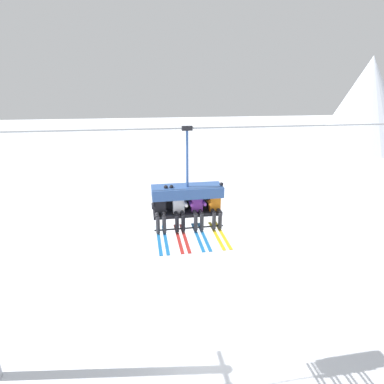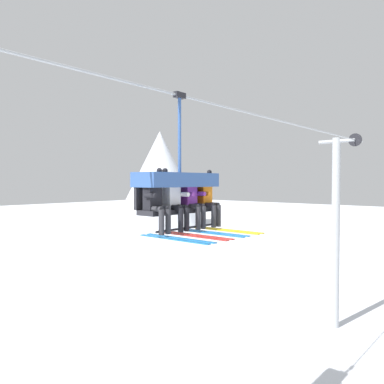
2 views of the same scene
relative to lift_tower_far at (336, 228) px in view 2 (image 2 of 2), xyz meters
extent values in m
cone|color=silver|center=(22.95, 35.31, 2.62)|extent=(14.23, 14.23, 14.29)
cylinder|color=#9EA3A8|center=(0.00, 0.02, -0.23)|extent=(0.36, 0.36, 8.57)
cylinder|color=#9EA3A8|center=(0.00, 0.02, 3.91)|extent=(0.16, 1.60, 0.16)
cylinder|color=black|center=(0.00, -0.78, 3.91)|extent=(0.08, 0.56, 0.56)
cylinder|color=#9EA3A8|center=(-8.86, -0.78, 3.91)|extent=(19.73, 0.05, 0.05)
cube|color=#232328|center=(-11.16, -0.78, 1.48)|extent=(1.97, 0.48, 0.10)
cube|color=#232328|center=(-11.16, -0.50, 1.76)|extent=(1.97, 0.08, 0.45)
cube|color=#335699|center=(-11.16, -0.72, 2.13)|extent=(2.01, 0.68, 0.30)
cylinder|color=black|center=(-11.16, -1.10, 1.15)|extent=(1.97, 0.04, 0.04)
cylinder|color=#335699|center=(-11.16, -0.78, 3.07)|extent=(0.07, 0.07, 1.57)
cube|color=black|center=(-11.16, -0.78, 3.91)|extent=(0.28, 0.12, 0.12)
cube|color=black|center=(-11.95, -0.80, 1.79)|extent=(0.32, 0.22, 0.52)
sphere|color=#284C93|center=(-11.95, -0.80, 2.15)|extent=(0.22, 0.22, 0.22)
ellipsoid|color=black|center=(-11.95, -0.90, 2.15)|extent=(0.17, 0.04, 0.08)
cylinder|color=#2D2D33|center=(-12.04, -0.97, 1.57)|extent=(0.11, 0.34, 0.11)
cylinder|color=#2D2D33|center=(-11.86, -0.97, 1.57)|extent=(0.11, 0.34, 0.11)
cylinder|color=#2D2D33|center=(-12.04, -1.14, 1.33)|extent=(0.11, 0.11, 0.48)
cylinder|color=#2D2D33|center=(-11.86, -1.14, 1.33)|extent=(0.11, 0.11, 0.48)
cube|color=#1E6BB2|center=(-12.04, -1.44, 1.04)|extent=(0.09, 1.70, 0.02)
cube|color=#1E6BB2|center=(-11.86, -1.44, 1.04)|extent=(0.09, 1.70, 0.02)
cylinder|color=black|center=(-12.14, -0.95, 1.83)|extent=(0.09, 0.30, 0.09)
cylinder|color=black|center=(-11.76, -0.80, 2.14)|extent=(0.09, 0.09, 0.30)
sphere|color=black|center=(-11.76, -0.80, 2.31)|extent=(0.11, 0.11, 0.11)
cube|color=silver|center=(-11.42, -0.80, 1.79)|extent=(0.32, 0.22, 0.52)
sphere|color=black|center=(-11.42, -0.80, 2.15)|extent=(0.22, 0.22, 0.22)
ellipsoid|color=black|center=(-11.42, -0.90, 2.15)|extent=(0.17, 0.04, 0.08)
cylinder|color=black|center=(-11.51, -0.97, 1.57)|extent=(0.11, 0.34, 0.11)
cylinder|color=black|center=(-11.33, -0.97, 1.57)|extent=(0.11, 0.34, 0.11)
cylinder|color=black|center=(-11.51, -1.14, 1.33)|extent=(0.11, 0.11, 0.48)
cylinder|color=black|center=(-11.33, -1.14, 1.33)|extent=(0.11, 0.11, 0.48)
cube|color=#B22823|center=(-11.51, -1.44, 1.04)|extent=(0.09, 1.70, 0.02)
cube|color=#B22823|center=(-11.33, -1.44, 1.04)|extent=(0.09, 1.70, 0.02)
cylinder|color=silver|center=(-11.61, -0.80, 2.14)|extent=(0.09, 0.09, 0.30)
sphere|color=black|center=(-11.61, -0.80, 2.31)|extent=(0.11, 0.11, 0.11)
cylinder|color=silver|center=(-11.23, -0.95, 1.83)|extent=(0.09, 0.30, 0.09)
cube|color=purple|center=(-10.89, -0.80, 1.79)|extent=(0.32, 0.22, 0.52)
sphere|color=black|center=(-10.89, -0.80, 2.15)|extent=(0.22, 0.22, 0.22)
ellipsoid|color=black|center=(-10.89, -0.90, 2.15)|extent=(0.17, 0.04, 0.08)
cylinder|color=#2D2D33|center=(-10.98, -0.97, 1.57)|extent=(0.11, 0.34, 0.11)
cylinder|color=#2D2D33|center=(-10.80, -0.97, 1.57)|extent=(0.11, 0.34, 0.11)
cylinder|color=#2D2D33|center=(-10.98, -1.14, 1.33)|extent=(0.11, 0.11, 0.48)
cylinder|color=#2D2D33|center=(-10.80, -1.14, 1.33)|extent=(0.11, 0.11, 0.48)
cube|color=#1E6BB2|center=(-10.98, -1.44, 1.04)|extent=(0.09, 1.70, 0.02)
cube|color=#1E6BB2|center=(-10.80, -1.44, 1.04)|extent=(0.09, 1.70, 0.02)
cylinder|color=purple|center=(-11.08, -0.95, 1.83)|extent=(0.09, 0.30, 0.09)
cylinder|color=purple|center=(-10.70, -0.95, 1.83)|extent=(0.09, 0.30, 0.09)
cube|color=orange|center=(-10.36, -0.80, 1.79)|extent=(0.32, 0.22, 0.52)
sphere|color=silver|center=(-10.36, -0.80, 2.15)|extent=(0.22, 0.22, 0.22)
ellipsoid|color=black|center=(-10.36, -0.90, 2.15)|extent=(0.17, 0.04, 0.08)
cylinder|color=#2D2D33|center=(-10.45, -0.97, 1.57)|extent=(0.11, 0.34, 0.11)
cylinder|color=#2D2D33|center=(-10.27, -0.97, 1.57)|extent=(0.11, 0.34, 0.11)
cylinder|color=#2D2D33|center=(-10.45, -1.14, 1.33)|extent=(0.11, 0.11, 0.48)
cylinder|color=#2D2D33|center=(-10.27, -1.14, 1.33)|extent=(0.11, 0.11, 0.48)
cube|color=gold|center=(-10.45, -1.44, 1.04)|extent=(0.09, 1.70, 0.02)
cube|color=gold|center=(-10.27, -1.44, 1.04)|extent=(0.09, 1.70, 0.02)
cylinder|color=orange|center=(-10.55, -0.95, 1.83)|extent=(0.09, 0.30, 0.09)
cylinder|color=orange|center=(-10.17, -0.80, 2.14)|extent=(0.09, 0.09, 0.30)
sphere|color=black|center=(-10.17, -0.80, 2.31)|extent=(0.11, 0.11, 0.11)
camera|label=1|loc=(-12.37, -8.70, 4.87)|focal=28.00mm
camera|label=2|loc=(-16.92, -6.18, 2.09)|focal=35.00mm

